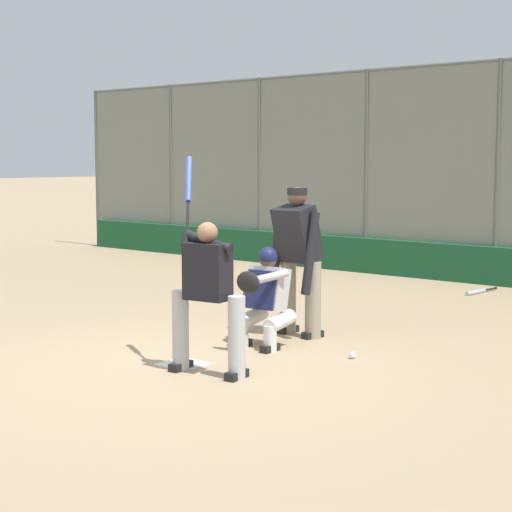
{
  "coord_description": "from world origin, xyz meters",
  "views": [
    {
      "loc": [
        -6.1,
        6.12,
        2.1
      ],
      "look_at": [
        -0.14,
        -1.0,
        1.05
      ],
      "focal_mm": 60.0,
      "sensor_mm": 36.0,
      "label": 1
    }
  ],
  "objects_px": {
    "umpire_home": "(298,256)",
    "spare_bat_near_backstop": "(478,292)",
    "catcher_behind_plate": "(264,296)",
    "batter_at_plate": "(207,292)",
    "baseball_loose": "(352,355)"
  },
  "relations": [
    {
      "from": "spare_bat_near_backstop",
      "to": "baseball_loose",
      "type": "distance_m",
      "value": 5.08
    },
    {
      "from": "catcher_behind_plate",
      "to": "spare_bat_near_backstop",
      "type": "xyz_separation_m",
      "value": [
        -0.14,
        -5.15,
        -0.55
      ]
    },
    {
      "from": "umpire_home",
      "to": "spare_bat_near_backstop",
      "type": "height_order",
      "value": "umpire_home"
    },
    {
      "from": "catcher_behind_plate",
      "to": "umpire_home",
      "type": "height_order",
      "value": "umpire_home"
    },
    {
      "from": "umpire_home",
      "to": "spare_bat_near_backstop",
      "type": "xyz_separation_m",
      "value": [
        -0.22,
        -4.42,
        -0.93
      ]
    },
    {
      "from": "catcher_behind_plate",
      "to": "spare_bat_near_backstop",
      "type": "distance_m",
      "value": 5.18
    },
    {
      "from": "catcher_behind_plate",
      "to": "batter_at_plate",
      "type": "bearing_deg",
      "value": 101.3
    },
    {
      "from": "catcher_behind_plate",
      "to": "baseball_loose",
      "type": "relative_size",
      "value": 15.25
    },
    {
      "from": "umpire_home",
      "to": "baseball_loose",
      "type": "bearing_deg",
      "value": 161.79
    },
    {
      "from": "batter_at_plate",
      "to": "umpire_home",
      "type": "relative_size",
      "value": 1.2
    },
    {
      "from": "batter_at_plate",
      "to": "spare_bat_near_backstop",
      "type": "relative_size",
      "value": 2.44
    },
    {
      "from": "baseball_loose",
      "to": "catcher_behind_plate",
      "type": "bearing_deg",
      "value": 8.47
    },
    {
      "from": "umpire_home",
      "to": "spare_bat_near_backstop",
      "type": "relative_size",
      "value": 2.03
    },
    {
      "from": "batter_at_plate",
      "to": "baseball_loose",
      "type": "height_order",
      "value": "batter_at_plate"
    },
    {
      "from": "batter_at_plate",
      "to": "catcher_behind_plate",
      "type": "distance_m",
      "value": 1.37
    }
  ]
}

